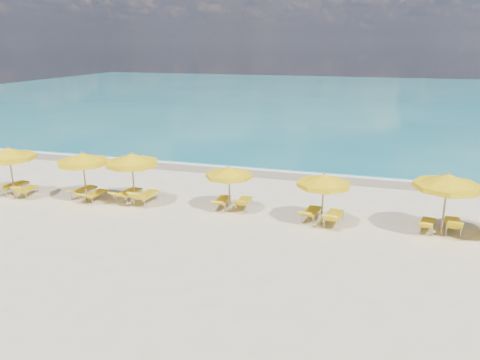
# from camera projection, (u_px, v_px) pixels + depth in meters

# --- Properties ---
(ground_plane) EXTENTS (120.00, 120.00, 0.00)m
(ground_plane) POSITION_uv_depth(u_px,v_px,m) (230.00, 215.00, 20.61)
(ground_plane) COLOR beige
(ocean) EXTENTS (120.00, 80.00, 0.30)m
(ocean) POSITION_uv_depth(u_px,v_px,m) (336.00, 97.00, 64.71)
(ocean) COLOR #156E76
(ocean) RESTS_ON ground
(wet_sand_band) EXTENTS (120.00, 2.60, 0.01)m
(wet_sand_band) POSITION_uv_depth(u_px,v_px,m) (269.00, 172.00, 27.41)
(wet_sand_band) COLOR tan
(wet_sand_band) RESTS_ON ground
(foam_line) EXTENTS (120.00, 1.20, 0.03)m
(foam_line) POSITION_uv_depth(u_px,v_px,m) (272.00, 169.00, 28.14)
(foam_line) COLOR white
(foam_line) RESTS_ON ground
(whitecap_near) EXTENTS (14.00, 0.36, 0.05)m
(whitecap_near) POSITION_uv_depth(u_px,v_px,m) (224.00, 136.00, 37.88)
(whitecap_near) COLOR white
(whitecap_near) RESTS_ON ground
(whitecap_far) EXTENTS (18.00, 0.30, 0.05)m
(whitecap_far) POSITION_uv_depth(u_px,v_px,m) (403.00, 130.00, 40.45)
(whitecap_far) COLOR white
(whitecap_far) RESTS_ON ground
(umbrella_1) EXTENTS (2.79, 2.79, 2.53)m
(umbrella_1) POSITION_uv_depth(u_px,v_px,m) (9.00, 154.00, 22.49)
(umbrella_1) COLOR #A87D54
(umbrella_1) RESTS_ON ground
(umbrella_2) EXTENTS (3.06, 3.06, 2.44)m
(umbrella_2) POSITION_uv_depth(u_px,v_px,m) (83.00, 159.00, 21.88)
(umbrella_2) COLOR #A87D54
(umbrella_2) RESTS_ON ground
(umbrella_3) EXTENTS (2.65, 2.65, 2.51)m
(umbrella_3) POSITION_uv_depth(u_px,v_px,m) (132.00, 160.00, 21.46)
(umbrella_3) COLOR #A87D54
(umbrella_3) RESTS_ON ground
(umbrella_4) EXTENTS (2.51, 2.51, 2.13)m
(umbrella_4) POSITION_uv_depth(u_px,v_px,m) (229.00, 172.00, 20.60)
(umbrella_4) COLOR #A87D54
(umbrella_4) RESTS_ON ground
(umbrella_5) EXTENTS (2.81, 2.81, 2.25)m
(umbrella_5) POSITION_uv_depth(u_px,v_px,m) (324.00, 181.00, 18.99)
(umbrella_5) COLOR #A87D54
(umbrella_5) RESTS_ON ground
(umbrella_6) EXTENTS (2.62, 2.62, 2.59)m
(umbrella_6) POSITION_uv_depth(u_px,v_px,m) (448.00, 182.00, 17.84)
(umbrella_6) COLOR #A87D54
(umbrella_6) RESTS_ON ground
(lounger_1_left) EXTENTS (1.01, 2.00, 0.87)m
(lounger_1_left) POSITION_uv_depth(u_px,v_px,m) (13.00, 188.00, 23.60)
(lounger_1_left) COLOR #A5A8AD
(lounger_1_left) RESTS_ON ground
(lounger_1_right) EXTENTS (0.83, 1.66, 0.78)m
(lounger_1_right) POSITION_uv_depth(u_px,v_px,m) (27.00, 192.00, 23.12)
(lounger_1_right) COLOR #A5A8AD
(lounger_1_right) RESTS_ON ground
(lounger_2_left) EXTENTS (0.88, 1.85, 0.66)m
(lounger_2_left) POSITION_uv_depth(u_px,v_px,m) (83.00, 192.00, 23.06)
(lounger_2_left) COLOR #A5A8AD
(lounger_2_left) RESTS_ON ground
(lounger_2_right) EXTENTS (0.71, 1.74, 0.67)m
(lounger_2_right) POSITION_uv_depth(u_px,v_px,m) (95.00, 196.00, 22.48)
(lounger_2_right) COLOR #A5A8AD
(lounger_2_right) RESTS_ON ground
(lounger_3_left) EXTENTS (0.77, 2.00, 0.78)m
(lounger_3_left) POSITION_uv_depth(u_px,v_px,m) (129.00, 196.00, 22.45)
(lounger_3_left) COLOR #A5A8AD
(lounger_3_left) RESTS_ON ground
(lounger_3_right) EXTENTS (0.78, 1.95, 0.87)m
(lounger_3_right) POSITION_uv_depth(u_px,v_px,m) (146.00, 198.00, 22.11)
(lounger_3_right) COLOR #A5A8AD
(lounger_3_right) RESTS_ON ground
(lounger_4_left) EXTENTS (0.72, 1.76, 0.67)m
(lounger_4_left) POSITION_uv_depth(u_px,v_px,m) (222.00, 203.00, 21.54)
(lounger_4_left) COLOR #A5A8AD
(lounger_4_left) RESTS_ON ground
(lounger_4_right) EXTENTS (0.63, 1.68, 0.74)m
(lounger_4_right) POSITION_uv_depth(u_px,v_px,m) (244.00, 204.00, 21.42)
(lounger_4_right) COLOR #A5A8AD
(lounger_4_right) RESTS_ON ground
(lounger_5_left) EXTENTS (0.83, 1.85, 0.72)m
(lounger_5_left) POSITION_uv_depth(u_px,v_px,m) (311.00, 215.00, 20.06)
(lounger_5_left) COLOR #A5A8AD
(lounger_5_left) RESTS_ON ground
(lounger_5_right) EXTENTS (0.78, 1.92, 0.82)m
(lounger_5_right) POSITION_uv_depth(u_px,v_px,m) (334.00, 219.00, 19.52)
(lounger_5_right) COLOR #A5A8AD
(lounger_5_right) RESTS_ON ground
(lounger_6_left) EXTENTS (0.81, 1.68, 0.70)m
(lounger_6_left) POSITION_uv_depth(u_px,v_px,m) (427.00, 226.00, 18.87)
(lounger_6_left) COLOR #A5A8AD
(lounger_6_left) RESTS_ON ground
(lounger_6_right) EXTENTS (0.70, 1.76, 0.81)m
(lounger_6_right) POSITION_uv_depth(u_px,v_px,m) (453.00, 227.00, 18.77)
(lounger_6_right) COLOR #A5A8AD
(lounger_6_right) RESTS_ON ground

